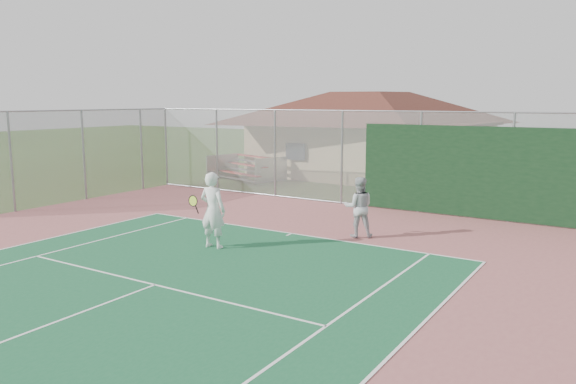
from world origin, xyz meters
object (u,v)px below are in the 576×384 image
object	(u,v)px
bleachers	(246,167)
player_white_front	(213,211)
player_grey_back	(359,208)
clubhouse	(370,126)

from	to	relation	value
bleachers	player_white_front	world-z (taller)	player_white_front
bleachers	player_white_front	distance (m)	12.97
bleachers	player_white_front	bearing A→B (deg)	-39.32
player_white_front	player_grey_back	world-z (taller)	player_white_front
player_grey_back	bleachers	bearing A→B (deg)	-68.08
bleachers	clubhouse	bearing A→B (deg)	63.09
player_grey_back	player_white_front	bearing A→B (deg)	19.46
clubhouse	player_grey_back	xyz separation A→B (m)	(5.23, -12.30, -1.73)
clubhouse	player_white_front	world-z (taller)	clubhouse
player_white_front	player_grey_back	bearing A→B (deg)	-135.59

